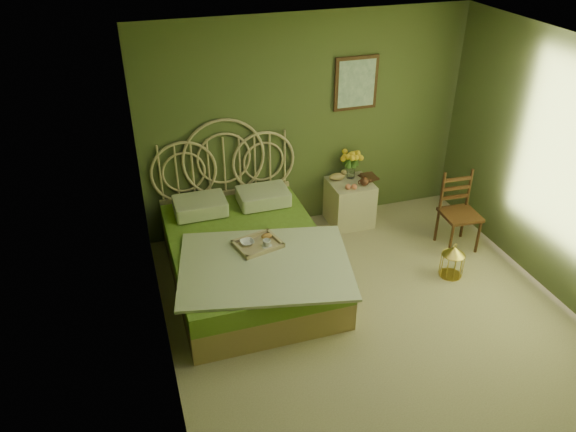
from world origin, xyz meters
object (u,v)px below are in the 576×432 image
object	(u,v)px
chair	(457,206)
nightstand	(350,197)
birdcage	(452,262)
bed	(248,255)

from	to	relation	value
chair	nightstand	bearing A→B (deg)	143.26
chair	birdcage	xyz separation A→B (m)	(-0.37, -0.57, -0.33)
nightstand	birdcage	world-z (taller)	nightstand
nightstand	chair	distance (m)	1.32
bed	chair	xyz separation A→B (m)	(2.54, -0.05, 0.19)
nightstand	chair	world-z (taller)	nightstand
bed	chair	bearing A→B (deg)	-1.06
bed	nightstand	size ratio (longest dim) A/B	2.39
nightstand	bed	bearing A→B (deg)	-152.46
bed	nightstand	bearing A→B (deg)	27.54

